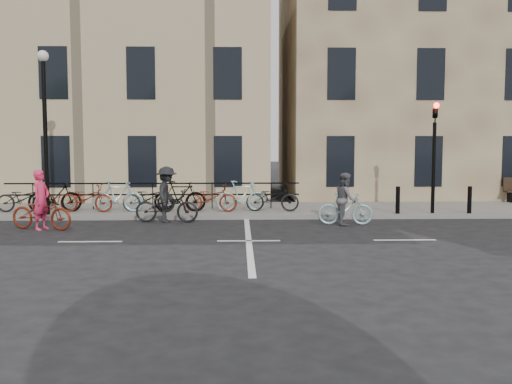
{
  "coord_description": "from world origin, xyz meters",
  "views": [
    {
      "loc": [
        -0.25,
        -14.3,
        2.5
      ],
      "look_at": [
        0.24,
        1.72,
        1.1
      ],
      "focal_mm": 40.0,
      "sensor_mm": 36.0,
      "label": 1
    }
  ],
  "objects_px": {
    "cyclist_dark": "(167,200)",
    "cyclist_grey": "(346,204)",
    "lamp_post": "(45,112)",
    "traffic_light": "(434,144)",
    "cyclist_pink": "(42,209)"
  },
  "relations": [
    {
      "from": "cyclist_dark",
      "to": "cyclist_grey",
      "type": "bearing_deg",
      "value": -93.06
    },
    {
      "from": "lamp_post",
      "to": "traffic_light",
      "type": "bearing_deg",
      "value": -0.27
    },
    {
      "from": "traffic_light",
      "to": "lamp_post",
      "type": "xyz_separation_m",
      "value": [
        -12.7,
        0.06,
        1.04
      ]
    },
    {
      "from": "cyclist_grey",
      "to": "cyclist_dark",
      "type": "bearing_deg",
      "value": 89.21
    },
    {
      "from": "lamp_post",
      "to": "cyclist_dark",
      "type": "distance_m",
      "value": 4.97
    },
    {
      "from": "traffic_light",
      "to": "cyclist_grey",
      "type": "xyz_separation_m",
      "value": [
        -3.22,
        -1.59,
        -1.81
      ]
    },
    {
      "from": "traffic_light",
      "to": "cyclist_grey",
      "type": "relative_size",
      "value": 2.31
    },
    {
      "from": "cyclist_grey",
      "to": "traffic_light",
      "type": "bearing_deg",
      "value": -57.04
    },
    {
      "from": "traffic_light",
      "to": "cyclist_pink",
      "type": "height_order",
      "value": "traffic_light"
    },
    {
      "from": "cyclist_pink",
      "to": "cyclist_grey",
      "type": "bearing_deg",
      "value": -68.31
    },
    {
      "from": "traffic_light",
      "to": "cyclist_grey",
      "type": "bearing_deg",
      "value": -153.64
    },
    {
      "from": "cyclist_pink",
      "to": "cyclist_dark",
      "type": "relative_size",
      "value": 1.01
    },
    {
      "from": "lamp_post",
      "to": "cyclist_pink",
      "type": "height_order",
      "value": "lamp_post"
    },
    {
      "from": "cyclist_pink",
      "to": "cyclist_dark",
      "type": "distance_m",
      "value": 3.67
    },
    {
      "from": "lamp_post",
      "to": "cyclist_grey",
      "type": "xyz_separation_m",
      "value": [
        9.48,
        -1.65,
        -2.84
      ]
    }
  ]
}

